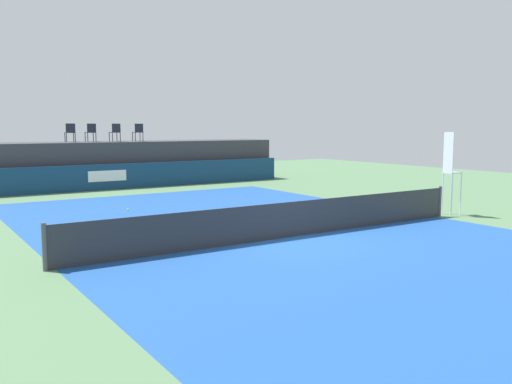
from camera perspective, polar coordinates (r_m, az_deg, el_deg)
ground_plane at (r=17.02m, az=-2.64°, el=-3.07°), size 48.00×48.00×0.00m
court_inner at (r=14.57m, az=3.41°, el=-4.76°), size 12.00×22.00×0.00m
sponsor_wall at (r=26.45m, az=-14.35°, el=1.59°), size 18.00×0.22×1.20m
spectator_platform at (r=28.12m, az=-15.57°, el=2.88°), size 18.00×2.80×2.20m
spectator_chair_far_left at (r=27.56m, az=-18.94°, el=6.00°), size 0.47×0.47×0.89m
spectator_chair_left at (r=27.95m, az=-16.96°, el=6.08°), size 0.45×0.45×0.89m
spectator_chair_center at (r=27.99m, az=-14.57°, el=6.16°), size 0.48×0.48×0.89m
spectator_chair_right at (r=28.34m, az=-12.28°, el=6.23°), size 0.44×0.44×0.89m
umpire_chair at (r=19.10m, az=19.71°, el=2.42°), size 0.51×0.51×2.76m
tennis_net at (r=14.48m, az=3.43°, el=-2.93°), size 12.40×0.02×0.95m
net_post_near at (r=11.92m, az=-21.33°, el=-5.41°), size 0.10×0.10×1.00m
net_post_far at (r=18.81m, az=18.75°, el=-0.93°), size 0.10×0.10×1.00m
tennis_ball at (r=19.58m, az=-13.31°, el=-1.83°), size 0.07×0.07×0.07m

